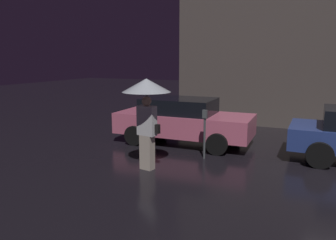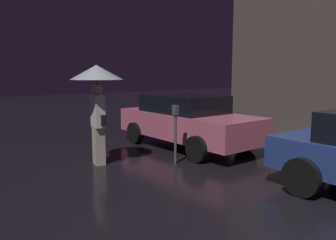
% 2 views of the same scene
% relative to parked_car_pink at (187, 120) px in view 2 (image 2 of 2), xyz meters
% --- Properties ---
extents(parked_car_pink, '(4.28, 1.95, 1.44)m').
position_rel_parked_car_pink_xyz_m(parked_car_pink, '(0.00, 0.00, 0.00)').
color(parked_car_pink, '#DB6684').
rests_on(parked_car_pink, ground).
extents(pedestrian_with_umbrella, '(1.15, 1.15, 2.21)m').
position_rel_parked_car_pink_xyz_m(pedestrian_with_umbrella, '(0.12, -2.72, 1.01)').
color(pedestrian_with_umbrella, beige).
rests_on(pedestrian_with_umbrella, ground).
extents(parking_meter, '(0.12, 0.10, 1.33)m').
position_rel_parked_car_pink_xyz_m(parking_meter, '(1.14, -1.34, 0.07)').
color(parking_meter, '#4C5154').
rests_on(parking_meter, ground).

